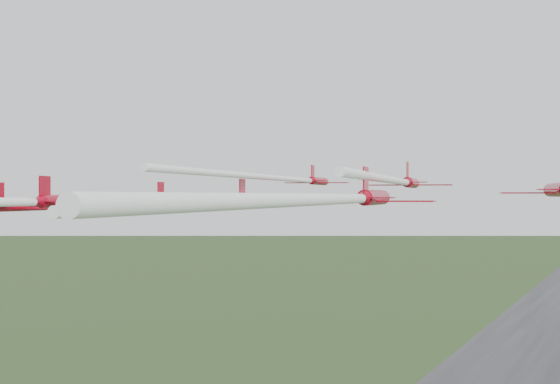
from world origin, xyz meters
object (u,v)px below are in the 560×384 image
at_px(jet_row2_right, 401,181).
at_px(jet_row3_mid, 227,204).
at_px(jet_row4_right, 348,198).
at_px(jet_lead, 289,179).
at_px(jet_row2_left, 115,200).

xyz_separation_m(jet_row2_right, jet_row3_mid, (-11.40, -13.53, -2.11)).
relative_size(jet_row3_mid, jet_row4_right, 0.98).
distance_m(jet_lead, jet_row3_mid, 19.04).
relative_size(jet_row2_right, jet_row3_mid, 1.07).
height_order(jet_row2_left, jet_row3_mid, jet_row3_mid).
distance_m(jet_row2_right, jet_row3_mid, 17.81).
height_order(jet_row2_left, jet_row4_right, jet_row4_right).
xyz_separation_m(jet_lead, jet_row2_right, (14.06, -5.16, -0.45)).
distance_m(jet_lead, jet_row2_right, 14.98).
bearing_deg(jet_row2_right, jet_row3_mid, -140.65).
height_order(jet_row2_right, jet_row3_mid, jet_row2_right).
distance_m(jet_row2_right, jet_row4_right, 29.58).
bearing_deg(jet_row2_left, jet_row4_right, -39.90).
bearing_deg(jet_row2_left, jet_row3_mid, -20.74).
height_order(jet_lead, jet_row3_mid, jet_lead).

